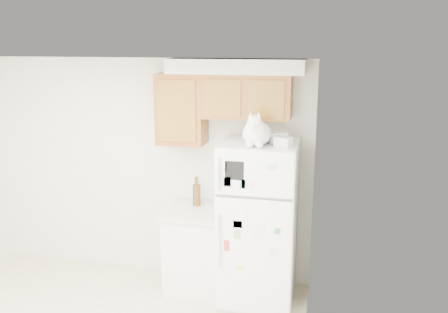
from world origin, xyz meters
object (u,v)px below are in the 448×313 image
(storage_box_front, at_px, (283,142))
(bottle_green, at_px, (196,191))
(bottle_amber, at_px, (197,191))
(cat, at_px, (257,132))
(base_counter, at_px, (196,249))
(refrigerator, at_px, (258,223))
(storage_box_back, at_px, (278,137))

(storage_box_front, distance_m, bottle_green, 1.22)
(bottle_amber, bearing_deg, cat, -26.68)
(base_counter, xyz_separation_m, cat, (0.68, -0.23, 1.37))
(storage_box_front, bearing_deg, bottle_amber, -177.19)
(cat, relative_size, storage_box_front, 3.27)
(cat, distance_m, bottle_green, 1.09)
(base_counter, bearing_deg, bottle_amber, 97.14)
(refrigerator, relative_size, storage_box_back, 9.44)
(refrigerator, xyz_separation_m, bottle_amber, (-0.70, 0.19, 0.23))
(base_counter, relative_size, storage_box_back, 5.11)
(base_counter, height_order, cat, cat)
(storage_box_back, distance_m, storage_box_front, 0.19)
(storage_box_front, height_order, bottle_amber, storage_box_front)
(base_counter, height_order, bottle_green, bottle_green)
(refrigerator, height_order, cat, cat)
(storage_box_front, bearing_deg, refrigerator, 172.52)
(bottle_green, bearing_deg, storage_box_back, -10.36)
(cat, bearing_deg, bottle_green, 153.19)
(base_counter, xyz_separation_m, bottle_amber, (-0.01, 0.12, 0.62))
(base_counter, bearing_deg, refrigerator, -6.10)
(refrigerator, relative_size, bottle_amber, 5.20)
(cat, bearing_deg, refrigerator, 86.45)
(cat, relative_size, bottle_green, 1.54)
(cat, relative_size, storage_box_back, 2.72)
(storage_box_back, xyz_separation_m, bottle_amber, (-0.88, 0.15, -0.67))
(cat, bearing_deg, base_counter, 161.26)
(base_counter, distance_m, bottle_green, 0.63)
(base_counter, height_order, storage_box_back, storage_box_back)
(refrigerator, bearing_deg, storage_box_back, 12.29)
(bottle_amber, bearing_deg, storage_box_back, -9.95)
(bottle_green, bearing_deg, bottle_amber, -32.94)
(bottle_amber, bearing_deg, refrigerator, -15.25)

